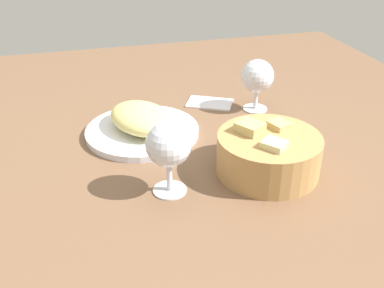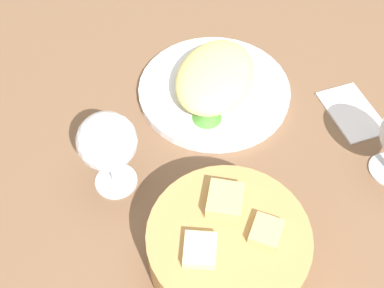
% 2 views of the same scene
% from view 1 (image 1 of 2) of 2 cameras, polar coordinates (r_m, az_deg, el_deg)
% --- Properties ---
extents(ground_plane, '(1.40, 1.40, 0.02)m').
position_cam_1_polar(ground_plane, '(0.95, -0.20, 0.07)').
color(ground_plane, brown).
extents(plate, '(0.24, 0.24, 0.01)m').
position_cam_1_polar(plate, '(0.97, -6.40, 1.65)').
color(plate, silver).
rests_on(plate, ground_plane).
extents(omelette, '(0.20, 0.17, 0.05)m').
position_cam_1_polar(omelette, '(0.95, -6.50, 3.34)').
color(omelette, '#E2D57D').
rests_on(omelette, plate).
extents(lettuce_garnish, '(0.05, 0.05, 0.01)m').
position_cam_1_polar(lettuce_garnish, '(0.91, -3.75, 1.08)').
color(lettuce_garnish, '#478735').
rests_on(lettuce_garnish, plate).
extents(bread_basket, '(0.19, 0.19, 0.09)m').
position_cam_1_polar(bread_basket, '(0.83, 9.74, -1.16)').
color(bread_basket, tan).
rests_on(bread_basket, ground_plane).
extents(wine_glass_near, '(0.08, 0.08, 0.13)m').
position_cam_1_polar(wine_glass_near, '(0.74, -3.04, -0.38)').
color(wine_glass_near, silver).
rests_on(wine_glass_near, ground_plane).
extents(wine_glass_far, '(0.08, 0.08, 0.12)m').
position_cam_1_polar(wine_glass_far, '(1.06, 8.38, 8.45)').
color(wine_glass_far, silver).
rests_on(wine_glass_far, ground_plane).
extents(folded_napkin, '(0.11, 0.13, 0.01)m').
position_cam_1_polar(folded_napkin, '(1.11, 2.29, 5.37)').
color(folded_napkin, silver).
rests_on(folded_napkin, ground_plane).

